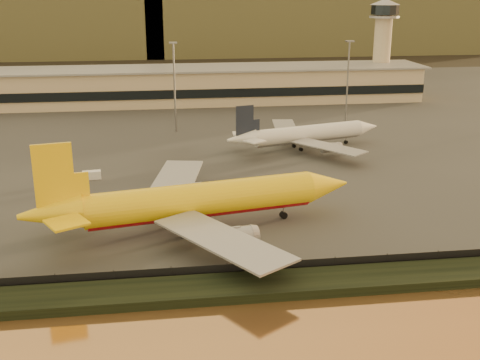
% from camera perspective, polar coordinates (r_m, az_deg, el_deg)
% --- Properties ---
extents(ground, '(900.00, 900.00, 0.00)m').
position_cam_1_polar(ground, '(100.51, 1.32, -5.81)').
color(ground, black).
rests_on(ground, ground).
extents(embankment, '(320.00, 7.00, 1.40)m').
position_cam_1_polar(embankment, '(85.14, 3.16, -9.95)').
color(embankment, black).
rests_on(embankment, ground).
extents(tarmac, '(320.00, 220.00, 0.20)m').
position_cam_1_polar(tarmac, '(190.70, -3.23, 5.70)').
color(tarmac, '#2D2D2D').
rests_on(tarmac, ground).
extents(perimeter_fence, '(300.00, 0.05, 2.20)m').
position_cam_1_polar(perimeter_fence, '(88.36, 2.68, -8.41)').
color(perimeter_fence, black).
rests_on(perimeter_fence, tarmac).
extents(terminal_building, '(202.00, 25.00, 12.60)m').
position_cam_1_polar(terminal_building, '(219.02, -7.77, 8.81)').
color(terminal_building, tan).
rests_on(terminal_building, tarmac).
extents(control_tower, '(11.20, 11.20, 35.50)m').
position_cam_1_polar(control_tower, '(238.20, 13.38, 12.96)').
color(control_tower, tan).
rests_on(control_tower, tarmac).
extents(apron_light_masts, '(152.20, 12.20, 25.40)m').
position_cam_1_polar(apron_light_masts, '(170.26, 2.36, 9.57)').
color(apron_light_masts, slate).
rests_on(apron_light_masts, tarmac).
extents(dhl_cargo_jet, '(57.62, 55.64, 17.27)m').
position_cam_1_polar(dhl_cargo_jet, '(103.00, -4.18, -2.05)').
color(dhl_cargo_jet, yellow).
rests_on(dhl_cargo_jet, tarmac).
extents(white_narrowbody_jet, '(43.13, 41.20, 12.56)m').
position_cam_1_polar(white_narrowbody_jet, '(156.25, 6.26, 4.33)').
color(white_narrowbody_jet, silver).
rests_on(white_narrowbody_jet, tarmac).
extents(gse_vehicle_yellow, '(3.71, 2.14, 1.57)m').
position_cam_1_polar(gse_vehicle_yellow, '(126.95, 7.04, -0.32)').
color(gse_vehicle_yellow, yellow).
rests_on(gse_vehicle_yellow, tarmac).
extents(gse_vehicle_white, '(4.14, 2.31, 1.77)m').
position_cam_1_polar(gse_vehicle_white, '(135.18, -13.88, 0.47)').
color(gse_vehicle_white, silver).
rests_on(gse_vehicle_white, tarmac).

